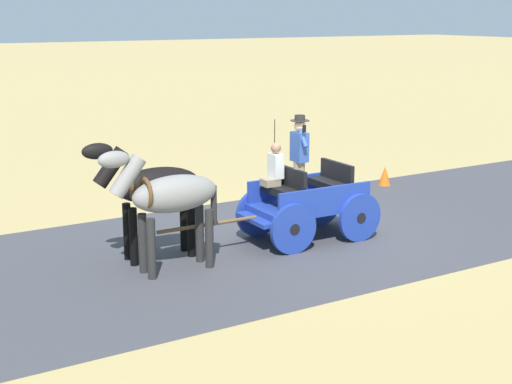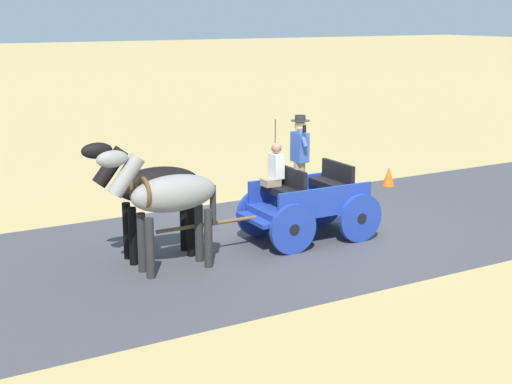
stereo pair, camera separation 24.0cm
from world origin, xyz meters
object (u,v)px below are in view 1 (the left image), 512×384
traffic_cone (385,176)px  horse_off_side (152,188)px  horse_drawn_carriage (305,199)px  horse_near_side (169,197)px

traffic_cone → horse_off_side: bearing=107.6°
horse_off_side → traffic_cone: 7.89m
traffic_cone → horse_drawn_carriage: bearing=122.1°
horse_near_side → horse_drawn_carriage: bearing=-83.6°
horse_off_side → horse_drawn_carriage: bearing=-97.9°
horse_drawn_carriage → traffic_cone: horse_drawn_carriage is taller
horse_near_side → traffic_cone: bearing=-67.3°
horse_drawn_carriage → traffic_cone: 5.25m
horse_near_side → horse_off_side: 0.76m
horse_drawn_carriage → horse_off_side: 3.10m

